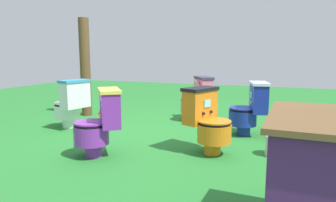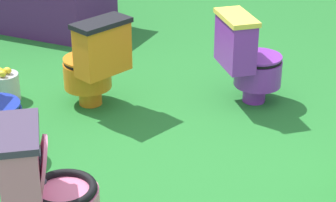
# 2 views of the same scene
# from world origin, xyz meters

# --- Properties ---
(ground) EXTENTS (14.00, 14.00, 0.00)m
(ground) POSITION_xyz_m (0.00, 0.00, 0.00)
(ground) COLOR #26752D
(toilet_orange) EXTENTS (0.61, 0.56, 0.73)m
(toilet_orange) POSITION_xyz_m (-0.71, 0.57, 0.37)
(toilet_orange) COLOR orange
(toilet_orange) RESTS_ON ground
(toilet_purple) EXTENTS (0.64, 0.62, 0.73)m
(toilet_purple) POSITION_xyz_m (0.34, 1.10, 0.37)
(toilet_purple) COLOR purple
(toilet_purple) RESTS_ON ground
(toilet_white) EXTENTS (0.57, 0.50, 0.73)m
(toilet_white) POSITION_xyz_m (1.45, 0.21, 0.37)
(toilet_white) COLOR white
(toilet_white) RESTS_ON ground
(toilet_pink) EXTENTS (0.63, 0.61, 0.73)m
(toilet_pink) POSITION_xyz_m (-0.13, -1.00, 0.37)
(toilet_pink) COLOR pink
(toilet_pink) RESTS_ON ground
(toilet_blue) EXTENTS (0.58, 0.51, 0.73)m
(toilet_blue) POSITION_xyz_m (-1.05, -0.35, 0.37)
(toilet_blue) COLOR #192D9E
(toilet_blue) RESTS_ON ground
(wooden_post) EXTENTS (0.18, 0.18, 1.72)m
(wooden_post) POSITION_xyz_m (1.84, -0.69, 0.86)
(wooden_post) COLOR brown
(wooden_post) RESTS_ON ground
(small_crate) EXTENTS (0.42, 0.42, 0.30)m
(small_crate) POSITION_xyz_m (-1.67, -0.72, 0.15)
(small_crate) COLOR brown
(small_crate) RESTS_ON ground
(lemon_bucket) EXTENTS (0.22, 0.22, 0.28)m
(lemon_bucket) POSITION_xyz_m (-1.43, 0.40, 0.12)
(lemon_bucket) COLOR #B7B7BF
(lemon_bucket) RESTS_ON ground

